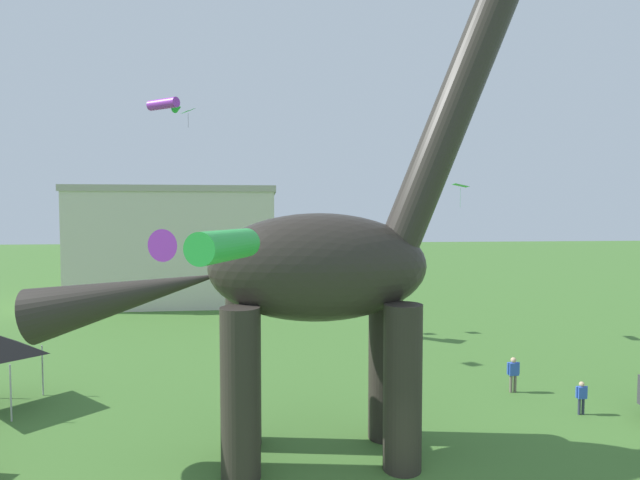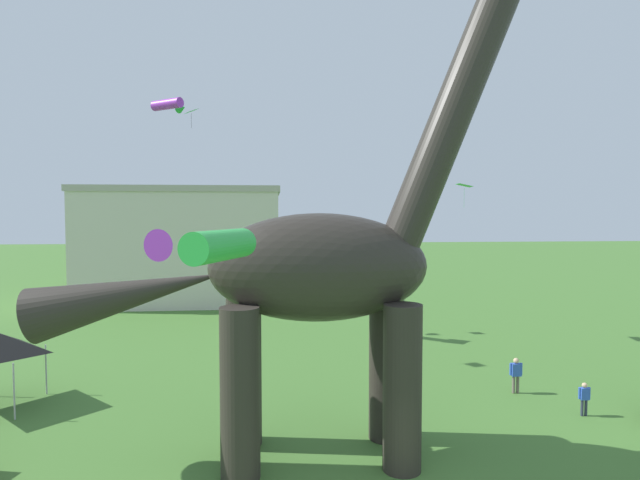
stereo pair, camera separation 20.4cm
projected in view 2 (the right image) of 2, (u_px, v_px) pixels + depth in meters
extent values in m
cylinder|color=#2D2823|center=(386.00, 366.00, 17.28)|extent=(1.14, 1.14, 4.92)
cylinder|color=#2D2823|center=(402.00, 388.00, 15.12)|extent=(1.14, 1.14, 4.92)
cylinder|color=#2D2823|center=(244.00, 370.00, 16.84)|extent=(1.14, 1.14, 4.92)
cylinder|color=#2D2823|center=(240.00, 393.00, 14.68)|extent=(1.14, 1.14, 4.92)
ellipsoid|color=#2D2823|center=(319.00, 267.00, 15.80)|extent=(6.73, 2.90, 3.31)
cylinder|color=#2D2823|center=(460.00, 95.00, 15.93)|extent=(4.83, 1.24, 9.58)
cone|color=#2D2823|center=(129.00, 295.00, 15.31)|extent=(5.91, 1.66, 2.80)
cylinder|color=#2D3347|center=(582.00, 408.00, 19.28)|extent=(0.10, 0.10, 0.62)
cylinder|color=#2D3347|center=(586.00, 407.00, 19.29)|extent=(0.10, 0.10, 0.62)
cube|color=blue|center=(584.00, 394.00, 19.26)|extent=(0.34, 0.21, 0.44)
sphere|color=tan|center=(585.00, 385.00, 19.24)|extent=(0.19, 0.19, 0.19)
cylinder|color=blue|center=(579.00, 393.00, 19.24)|extent=(0.08, 0.08, 0.42)
cylinder|color=blue|center=(589.00, 393.00, 19.28)|extent=(0.08, 0.08, 0.42)
cylinder|color=#6B6056|center=(514.00, 384.00, 21.71)|extent=(0.12, 0.12, 0.74)
cylinder|color=#6B6056|center=(518.00, 384.00, 21.73)|extent=(0.12, 0.12, 0.74)
cube|color=blue|center=(516.00, 370.00, 21.68)|extent=(0.40, 0.25, 0.52)
sphere|color=tan|center=(516.00, 361.00, 21.66)|extent=(0.23, 0.23, 0.23)
cylinder|color=blue|center=(511.00, 369.00, 21.66)|extent=(0.10, 0.10, 0.50)
cylinder|color=blue|center=(521.00, 369.00, 21.70)|extent=(0.10, 0.10, 0.50)
cylinder|color=#B2B2B7|center=(46.00, 369.00, 21.56)|extent=(0.06, 0.06, 2.10)
cylinder|color=#B2B2B7|center=(14.00, 392.00, 18.87)|extent=(0.06, 0.06, 2.10)
cube|color=pink|center=(376.00, 244.00, 32.70)|extent=(0.75, 0.53, 0.25)
cylinder|color=white|center=(376.00, 251.00, 32.72)|extent=(0.01, 0.01, 0.74)
cube|color=purple|center=(453.00, 98.00, 34.45)|extent=(0.78, 0.78, 0.58)
cube|color=pink|center=(453.00, 105.00, 34.48)|extent=(0.78, 0.78, 0.58)
cube|color=#19B2B7|center=(338.00, 236.00, 30.60)|extent=(1.55, 1.43, 0.29)
cylinder|color=orange|center=(338.00, 250.00, 30.64)|extent=(0.01, 0.01, 1.26)
cube|color=green|center=(464.00, 185.00, 31.28)|extent=(1.03, 1.27, 0.20)
cylinder|color=green|center=(464.00, 198.00, 31.32)|extent=(0.01, 0.01, 1.15)
cylinder|color=purple|center=(167.00, 104.00, 31.49)|extent=(2.15, 1.79, 0.62)
cone|color=green|center=(182.00, 108.00, 32.53)|extent=(0.83, 0.85, 0.65)
cube|color=green|center=(191.00, 111.00, 26.13)|extent=(0.80, 0.89, 0.23)
cylinder|color=black|center=(191.00, 121.00, 26.15)|extent=(0.01, 0.01, 0.73)
cylinder|color=green|center=(221.00, 246.00, 9.13)|extent=(1.20, 2.06, 0.56)
cone|color=purple|center=(166.00, 245.00, 9.41)|extent=(0.72, 0.67, 0.58)
cube|color=beige|center=(185.00, 247.00, 44.76)|extent=(16.02, 10.01, 9.22)
cube|color=#ABA396|center=(184.00, 191.00, 44.51)|extent=(16.34, 10.21, 0.50)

